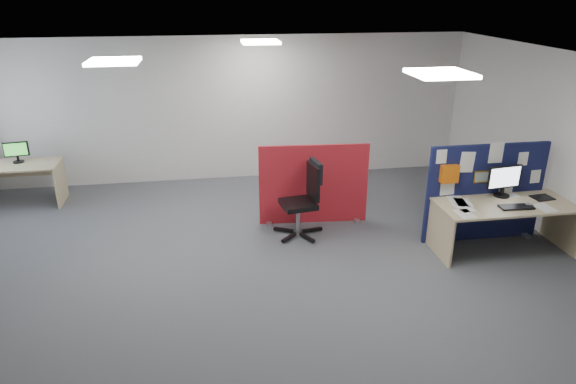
{
  "coord_description": "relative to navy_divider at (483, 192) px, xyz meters",
  "views": [
    {
      "loc": [
        -0.42,
        -6.08,
        3.52
      ],
      "look_at": [
        0.57,
        0.09,
        1.0
      ],
      "focal_mm": 32.0,
      "sensor_mm": 36.0,
      "label": 1
    }
  ],
  "objects": [
    {
      "name": "mouse",
      "position": [
        0.38,
        -0.54,
        0.0
      ],
      "size": [
        0.11,
        0.08,
        0.03
      ],
      "primitive_type": "cube",
      "rotation": [
        0.0,
        0.0,
        -0.21
      ],
      "color": "#9E9DA2",
      "rests_on": "main_desk"
    },
    {
      "name": "office_chair",
      "position": [
        -2.51,
        0.56,
        -0.1
      ],
      "size": [
        0.74,
        0.75,
        1.13
      ],
      "rotation": [
        0.0,
        0.0,
        0.15
      ],
      "color": "black",
      "rests_on": "floor"
    },
    {
      "name": "red_divider",
      "position": [
        -2.3,
        0.96,
        -0.11
      ],
      "size": [
        1.7,
        0.3,
        1.28
      ],
      "rotation": [
        0.0,
        0.0,
        -0.07
      ],
      "color": "#AA1D15",
      "rests_on": "floor"
    },
    {
      "name": "wall_front",
      "position": [
        -3.46,
        -3.76,
        0.61
      ],
      "size": [
        9.0,
        0.02,
        2.7
      ],
      "primitive_type": "cube",
      "color": "silver",
      "rests_on": "floor"
    },
    {
      "name": "keyboard",
      "position": [
        0.17,
        -0.56,
        -0.0
      ],
      "size": [
        0.46,
        0.2,
        0.02
      ],
      "primitive_type": "cube",
      "rotation": [
        0.0,
        0.0,
        -0.05
      ],
      "color": "black",
      "rests_on": "main_desk"
    },
    {
      "name": "monitor_main",
      "position": [
        0.2,
        -0.15,
        0.24
      ],
      "size": [
        0.52,
        0.22,
        0.45
      ],
      "rotation": [
        0.0,
        0.0,
        0.13
      ],
      "color": "black",
      "rests_on": "main_desk"
    },
    {
      "name": "desk_papers",
      "position": [
        -0.2,
        -0.37,
        -0.01
      ],
      "size": [
        1.39,
        0.88,
        0.0
      ],
      "color": "white",
      "rests_on": "main_desk"
    },
    {
      "name": "ceiling",
      "position": [
        -3.46,
        -0.26,
        1.96
      ],
      "size": [
        9.0,
        7.0,
        0.02
      ],
      "primitive_type": "cube",
      "color": "white",
      "rests_on": "wall_back"
    },
    {
      "name": "ceiling_lights",
      "position": [
        -3.12,
        0.41,
        1.93
      ],
      "size": [
        4.1,
        4.1,
        0.04
      ],
      "color": "white",
      "rests_on": "ceiling"
    },
    {
      "name": "paper_tray",
      "position": [
        0.73,
        -0.31,
        -0.01
      ],
      "size": [
        0.3,
        0.25,
        0.01
      ],
      "primitive_type": "cube",
      "rotation": [
        0.0,
        0.0,
        0.11
      ],
      "color": "black",
      "rests_on": "main_desk"
    },
    {
      "name": "navy_divider",
      "position": [
        0.0,
        0.0,
        0.0
      ],
      "size": [
        1.78,
        0.3,
        1.5
      ],
      "color": "#101B3C",
      "rests_on": "floor"
    },
    {
      "name": "monitor_second",
      "position": [
        -7.09,
        2.55,
        0.19
      ],
      "size": [
        0.39,
        0.18,
        0.36
      ],
      "rotation": [
        0.0,
        0.0,
        0.16
      ],
      "color": "black",
      "rests_on": "second_desk"
    },
    {
      "name": "main_desk",
      "position": [
        0.12,
        -0.35,
        -0.18
      ],
      "size": [
        1.91,
        0.85,
        0.73
      ],
      "color": "tan",
      "rests_on": "floor"
    },
    {
      "name": "wall_right",
      "position": [
        1.04,
        -0.26,
        0.61
      ],
      "size": [
        0.02,
        7.0,
        2.7
      ],
      "primitive_type": "cube",
      "color": "silver",
      "rests_on": "floor"
    },
    {
      "name": "second_desk",
      "position": [
        -7.14,
        2.48,
        -0.2
      ],
      "size": [
        1.43,
        0.72,
        0.73
      ],
      "color": "tan",
      "rests_on": "floor"
    },
    {
      "name": "floor",
      "position": [
        -3.46,
        -0.26,
        -0.74
      ],
      "size": [
        9.0,
        9.0,
        0.0
      ],
      "primitive_type": "plane",
      "color": "#4B4D52",
      "rests_on": "ground"
    },
    {
      "name": "wall_back",
      "position": [
        -3.46,
        3.24,
        0.61
      ],
      "size": [
        9.0,
        0.02,
        2.7
      ],
      "primitive_type": "cube",
      "color": "silver",
      "rests_on": "floor"
    }
  ]
}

